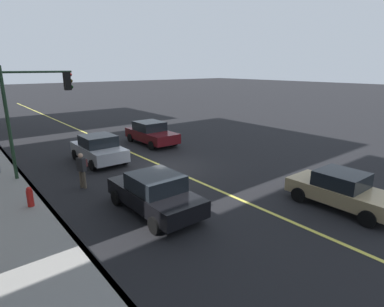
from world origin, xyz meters
TOP-DOWN VIEW (x-y plane):
  - ground at (0.00, 0.00)m, footprint 200.00×200.00m
  - curb_edge at (0.00, 6.45)m, footprint 80.00×0.16m
  - lane_stripe_center at (0.00, 0.00)m, footprint 80.00×0.16m
  - car_black at (-4.17, 3.31)m, footprint 4.33×2.01m
  - car_silver at (3.33, 2.38)m, footprint 4.08×2.07m
  - car_tan at (-8.40, -2.57)m, footprint 4.04×1.89m
  - car_maroon at (5.24, -2.31)m, footprint 4.46×2.07m
  - pedestrian_with_backpack at (-0.08, 4.57)m, footprint 0.44×0.45m
  - traffic_light_mast at (2.74, 5.57)m, footprint 0.28×3.18m
  - fire_hydrant at (-1.06, 6.97)m, footprint 0.24×0.24m

SIDE VIEW (x-z plane):
  - ground at x=0.00m, z-range 0.00..0.00m
  - lane_stripe_center at x=0.00m, z-range 0.00..0.01m
  - curb_edge at x=0.00m, z-range 0.00..0.15m
  - fire_hydrant at x=-1.06m, z-range 0.00..0.94m
  - car_tan at x=-8.40m, z-range 0.00..1.42m
  - car_black at x=-4.17m, z-range 0.00..1.51m
  - car_silver at x=3.33m, z-range -0.01..1.57m
  - car_maroon at x=5.24m, z-range 0.00..1.57m
  - pedestrian_with_backpack at x=-0.08m, z-range 0.13..1.77m
  - traffic_light_mast at x=2.74m, z-range 0.97..6.37m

